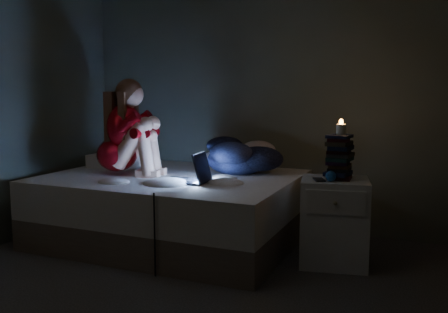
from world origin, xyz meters
The scene contains 12 objects.
floor centered at (0.00, 0.00, -0.01)m, with size 3.60×3.80×0.02m, color black.
wall_back centered at (0.00, 1.91, 1.30)m, with size 3.60×0.02×2.60m, color #3C4034.
bed centered at (-0.50, 1.10, 0.30)m, with size 2.15×1.61×0.59m, color beige, non-canonical shape.
pillow centered at (-1.24, 1.28, 0.66)m, with size 0.45×0.32×0.13m, color silver.
woman centered at (-0.97, 0.95, 1.02)m, with size 0.53×0.35×0.86m, color #850001, non-canonical shape.
laptop centered at (-0.23, 0.84, 0.72)m, with size 0.37×0.26×0.26m, color black, non-canonical shape.
clothes_pile centered at (-0.02, 1.45, 0.76)m, with size 0.57×0.46×0.34m, color #17183A, non-canonical shape.
nightstand centered at (0.95, 1.05, 0.33)m, with size 0.50×0.44×0.67m, color silver.
book_stack centered at (0.98, 1.08, 0.84)m, with size 0.19×0.25×0.35m, color black, non-canonical shape.
candle centered at (0.98, 1.08, 1.06)m, with size 0.07×0.07×0.08m, color beige.
phone centered at (0.83, 0.97, 0.67)m, with size 0.07×0.14×0.01m, color black.
blue_orb centered at (0.92, 0.94, 0.71)m, with size 0.08×0.08×0.08m, color #184C91.
Camera 1 is at (1.60, -2.61, 1.31)m, focal length 38.72 mm.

